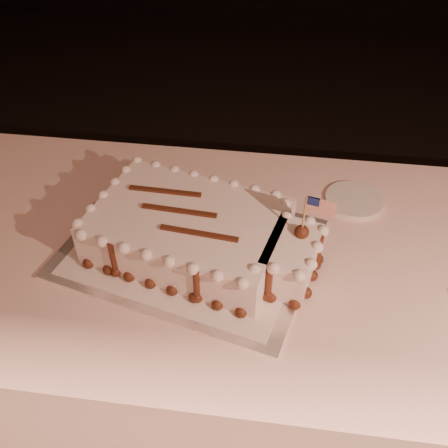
# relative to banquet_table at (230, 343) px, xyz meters

# --- Properties ---
(room_shell) EXTENTS (6.10, 8.10, 2.90)m
(room_shell) POSITION_rel_banquet_table_xyz_m (0.00, -0.60, 1.02)
(room_shell) COLOR black
(room_shell) RESTS_ON ground
(banquet_table) EXTENTS (2.40, 0.80, 0.75)m
(banquet_table) POSITION_rel_banquet_table_xyz_m (0.00, 0.00, 0.00)
(banquet_table) COLOR #FFD1C5
(banquet_table) RESTS_ON ground
(cake_board) EXTENTS (0.64, 0.54, 0.01)m
(cake_board) POSITION_rel_banquet_table_xyz_m (-0.10, -0.01, 0.38)
(cake_board) COLOR white
(cake_board) RESTS_ON banquet_table
(doily) EXTENTS (0.57, 0.48, 0.00)m
(doily) POSITION_rel_banquet_table_xyz_m (-0.10, -0.01, 0.38)
(doily) COLOR white
(doily) RESTS_ON cake_board
(sheet_cake) EXTENTS (0.55, 0.39, 0.21)m
(sheet_cake) POSITION_rel_banquet_table_xyz_m (-0.07, -0.02, 0.43)
(sheet_cake) COLOR white
(sheet_cake) RESTS_ON doily
(side_plate) EXTENTS (0.15, 0.15, 0.01)m
(side_plate) POSITION_rel_banquet_table_xyz_m (0.29, 0.21, 0.38)
(side_plate) COLOR silver
(side_plate) RESTS_ON banquet_table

